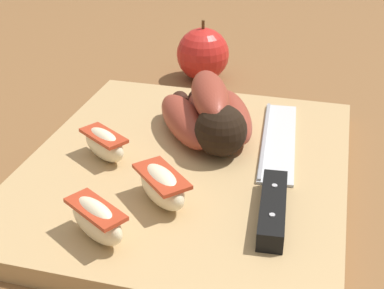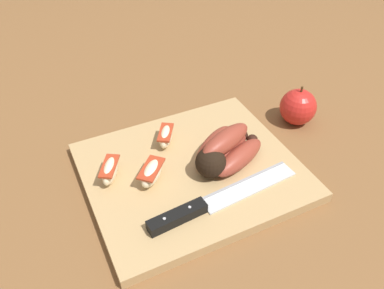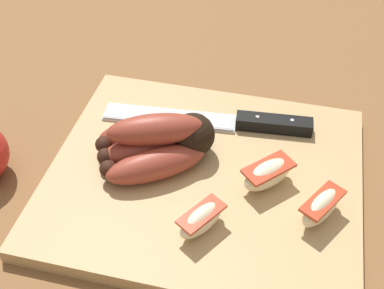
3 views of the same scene
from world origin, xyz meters
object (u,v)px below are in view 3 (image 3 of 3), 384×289
Objects in this scene: banana_bunch at (158,143)px; chefs_knife at (237,122)px; apple_wedge_near at (321,207)px; apple_wedge_far at (201,219)px; apple_wedge_middle at (268,174)px.

chefs_knife is at bearing -135.40° from banana_bunch.
apple_wedge_near is at bearing 131.08° from chefs_knife.
apple_wedge_far is at bearing 86.82° from chefs_knife.
apple_wedge_near reaches higher than apple_wedge_middle.
chefs_knife is 0.17m from apple_wedge_near.
apple_wedge_near is at bearing -159.84° from apple_wedge_far.
apple_wedge_middle is at bearing 174.64° from banana_bunch.
apple_wedge_middle is (0.06, -0.04, -0.00)m from apple_wedge_near.
banana_bunch is 2.25× the size of apple_wedge_middle.
apple_wedge_middle is 1.07× the size of apple_wedge_far.
apple_wedge_near reaches higher than chefs_knife.
chefs_knife is 0.18m from apple_wedge_far.
apple_wedge_middle reaches higher than chefs_knife.
chefs_knife is 4.32× the size of apple_wedge_near.
apple_wedge_near is 0.07m from apple_wedge_middle.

